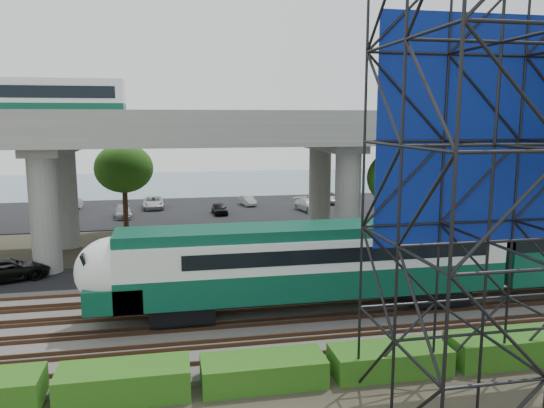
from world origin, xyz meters
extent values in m
plane|color=#474233|center=(0.00, 0.00, 0.00)|extent=(140.00, 140.00, 0.00)
cube|color=slate|center=(0.00, 2.00, 0.10)|extent=(90.00, 12.00, 0.20)
cube|color=black|center=(0.00, 10.50, 0.04)|extent=(90.00, 5.00, 0.08)
cube|color=black|center=(0.00, 34.00, 0.04)|extent=(90.00, 18.00, 0.08)
cube|color=#486477|center=(0.00, 56.00, 0.01)|extent=(140.00, 40.00, 0.03)
cube|color=#472D1E|center=(0.00, -2.72, 0.28)|extent=(90.00, 0.08, 0.16)
cube|color=#472D1E|center=(0.00, -1.28, 0.28)|extent=(90.00, 0.08, 0.16)
cube|color=#472D1E|center=(0.00, -0.72, 0.28)|extent=(90.00, 0.08, 0.16)
cube|color=#472D1E|center=(0.00, 0.72, 0.28)|extent=(90.00, 0.08, 0.16)
cube|color=#472D1E|center=(0.00, 1.28, 0.28)|extent=(90.00, 0.08, 0.16)
cube|color=#472D1E|center=(0.00, 2.72, 0.28)|extent=(90.00, 0.08, 0.16)
cube|color=#472D1E|center=(0.00, 3.28, 0.28)|extent=(90.00, 0.08, 0.16)
cube|color=#472D1E|center=(0.00, 4.72, 0.28)|extent=(90.00, 0.08, 0.16)
cube|color=#472D1E|center=(0.00, 5.28, 0.28)|extent=(90.00, 0.08, 0.16)
cube|color=#472D1E|center=(0.00, 6.72, 0.28)|extent=(90.00, 0.08, 0.16)
cube|color=black|center=(-1.82, 2.00, 0.81)|extent=(3.00, 2.20, 0.90)
cube|color=black|center=(11.18, 2.00, 0.81)|extent=(3.00, 2.20, 0.90)
cube|color=#094331|center=(4.68, 2.00, 1.96)|extent=(19.00, 3.00, 1.40)
cube|color=silver|center=(4.68, 2.00, 3.41)|extent=(19.00, 3.00, 1.50)
cube|color=#094331|center=(4.68, 2.00, 4.41)|extent=(19.00, 2.60, 0.50)
cube|color=black|center=(5.68, 2.00, 3.46)|extent=(15.00, 3.06, 0.70)
ellipsoid|color=silver|center=(-4.82, 2.00, 2.86)|extent=(3.60, 3.00, 3.20)
cube|color=#094331|center=(-4.82, 2.00, 1.81)|extent=(2.60, 3.00, 1.10)
cube|color=black|center=(-5.92, 2.00, 3.36)|extent=(0.48, 2.00, 1.09)
cube|color=#9E9B93|center=(0.00, 16.00, 8.60)|extent=(80.00, 12.00, 1.20)
cube|color=#9E9B93|center=(0.00, 10.25, 9.75)|extent=(80.00, 0.50, 1.10)
cube|color=#9E9B93|center=(0.00, 21.75, 9.75)|extent=(80.00, 0.50, 1.10)
cylinder|color=#9E9B93|center=(-10.00, 12.50, 4.00)|extent=(1.80, 1.80, 8.00)
cylinder|color=#9E9B93|center=(-10.00, 19.50, 4.00)|extent=(1.80, 1.80, 8.00)
cube|color=#9E9B93|center=(-10.00, 16.00, 7.70)|extent=(2.40, 9.00, 0.60)
cylinder|color=#9E9B93|center=(10.00, 12.50, 4.00)|extent=(1.80, 1.80, 8.00)
cylinder|color=#9E9B93|center=(10.00, 19.50, 4.00)|extent=(1.80, 1.80, 8.00)
cube|color=#9E9B93|center=(10.00, 16.00, 7.70)|extent=(2.40, 9.00, 0.60)
cylinder|color=#9E9B93|center=(28.00, 19.50, 4.00)|extent=(1.80, 1.80, 8.00)
cube|color=#9E9B93|center=(28.00, 16.00, 7.70)|extent=(2.40, 9.00, 0.60)
cube|color=black|center=(-11.09, 16.00, 9.55)|extent=(12.00, 2.50, 0.70)
cube|color=#094331|center=(-11.09, 16.00, 10.35)|extent=(12.00, 2.50, 0.90)
cube|color=silver|center=(-11.09, 16.00, 11.45)|extent=(12.00, 2.50, 1.30)
cube|color=black|center=(-11.09, 16.00, 11.50)|extent=(11.00, 2.56, 0.80)
cube|color=silver|center=(-11.09, 16.00, 12.25)|extent=(12.00, 2.40, 0.30)
cube|color=navy|center=(8.96, -4.95, 9.30)|extent=(8.10, 0.08, 8.25)
cube|color=#244E12|center=(-4.00, -4.30, 0.58)|extent=(4.60, 1.80, 1.15)
cube|color=#244E12|center=(1.00, -4.30, 0.52)|extent=(4.60, 1.80, 1.03)
cube|color=#244E12|center=(6.00, -4.30, 0.51)|extent=(4.60, 1.80, 1.01)
cube|color=#244E12|center=(11.00, -4.30, 0.56)|extent=(4.60, 1.80, 1.12)
cylinder|color=#382314|center=(14.00, 12.50, 2.40)|extent=(0.44, 0.44, 4.80)
ellipsoid|color=#244E12|center=(14.00, 12.50, 5.60)|extent=(4.94, 4.94, 4.18)
cylinder|color=#382314|center=(-6.00, 24.00, 2.40)|extent=(0.44, 0.44, 4.80)
ellipsoid|color=#244E12|center=(-6.00, 24.00, 5.60)|extent=(4.94, 4.94, 4.18)
imported|color=black|center=(-12.01, 11.00, 0.75)|extent=(5.29, 3.84, 1.34)
imported|color=silver|center=(-12.58, 36.00, 0.73)|extent=(1.94, 4.11, 1.30)
imported|color=#93959A|center=(-6.82, 31.00, 0.64)|extent=(1.97, 4.01, 1.12)
imported|color=#BEBEBE|center=(-4.02, 36.00, 0.73)|extent=(2.28, 4.72, 1.30)
imported|color=black|center=(2.73, 31.00, 0.66)|extent=(1.58, 3.48, 1.16)
imported|color=gray|center=(6.38, 36.00, 0.62)|extent=(1.78, 3.45, 1.08)
imported|color=silver|center=(12.21, 31.00, 0.72)|extent=(2.77, 4.72, 1.28)
imported|color=#AEB2B6|center=(15.91, 36.00, 0.69)|extent=(2.66, 4.66, 1.22)
camera|label=1|loc=(-2.21, -22.46, 9.80)|focal=35.00mm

